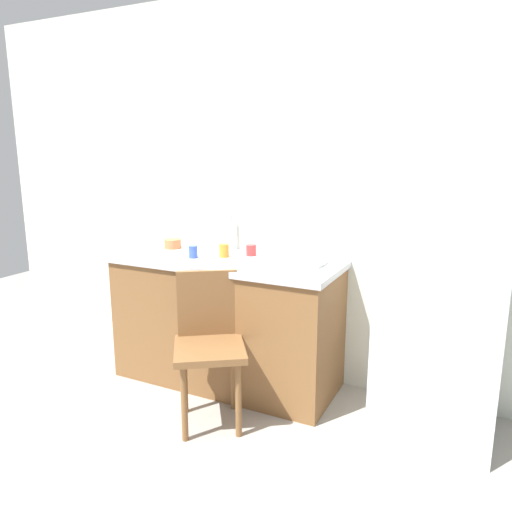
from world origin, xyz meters
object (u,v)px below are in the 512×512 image
object	(u,v)px
terracotta_bowl	(173,244)
chair	(209,341)
cup_red	(251,250)
cup_blue	(193,252)
cup_orange	(224,251)
refrigerator	(441,303)
dish_tray	(302,260)

from	to	relation	value
terracotta_bowl	chair	bearing A→B (deg)	-41.82
chair	cup_red	size ratio (longest dim) A/B	11.97
terracotta_bowl	cup_blue	size ratio (longest dim) A/B	1.50
cup_blue	cup_red	xyz separation A→B (m)	(0.32, 0.24, -0.00)
cup_blue	cup_orange	size ratio (longest dim) A/B	0.92
cup_blue	cup_orange	xyz separation A→B (m)	(0.17, 0.11, 0.00)
cup_red	cup_orange	xyz separation A→B (m)	(-0.14, -0.13, 0.01)
refrigerator	dish_tray	size ratio (longest dim) A/B	5.43
terracotta_bowl	dish_tray	bearing A→B (deg)	-2.48
cup_blue	cup_red	world-z (taller)	cup_blue
dish_tray	refrigerator	bearing A→B (deg)	-5.23
cup_red	dish_tray	bearing A→B (deg)	-10.83
chair	cup_red	bearing A→B (deg)	59.75
dish_tray	cup_blue	distance (m)	0.74
cup_red	cup_orange	bearing A→B (deg)	-138.66
cup_orange	terracotta_bowl	bearing A→B (deg)	169.26
dish_tray	cup_red	distance (m)	0.41
refrigerator	chair	xyz separation A→B (m)	(-1.21, -0.48, -0.26)
cup_blue	cup_red	size ratio (longest dim) A/B	1.11
terracotta_bowl	cup_blue	bearing A→B (deg)	-32.98
refrigerator	cup_blue	size ratio (longest dim) A/B	18.50
terracotta_bowl	cup_orange	distance (m)	0.50
terracotta_bowl	cup_red	size ratio (longest dim) A/B	1.65
refrigerator	cup_blue	bearing A→B (deg)	-177.04
cup_orange	refrigerator	bearing A→B (deg)	-1.23
refrigerator	cup_orange	size ratio (longest dim) A/B	16.94
cup_red	cup_orange	size ratio (longest dim) A/B	0.83
dish_tray	cup_blue	world-z (taller)	cup_blue
dish_tray	cup_blue	size ratio (longest dim) A/B	3.41
refrigerator	dish_tray	xyz separation A→B (m)	(-0.85, 0.08, 0.14)
refrigerator	terracotta_bowl	distance (m)	1.90
dish_tray	terracotta_bowl	distance (m)	1.04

